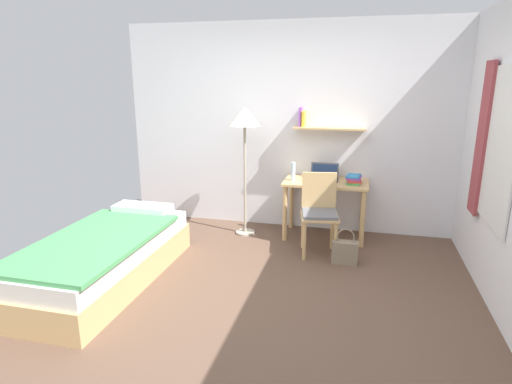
% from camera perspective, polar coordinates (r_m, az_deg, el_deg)
% --- Properties ---
extents(ground_plane, '(5.28, 5.28, 0.00)m').
position_cam_1_polar(ground_plane, '(3.95, -0.18, -14.01)').
color(ground_plane, brown).
extents(wall_back, '(4.40, 0.27, 2.60)m').
position_cam_1_polar(wall_back, '(5.47, 5.09, 8.52)').
color(wall_back, white).
rests_on(wall_back, ground_plane).
extents(bed, '(0.93, 2.05, 0.54)m').
position_cam_1_polar(bed, '(4.41, -19.65, -8.27)').
color(bed, tan).
rests_on(bed, ground_plane).
extents(desk, '(1.01, 0.57, 0.71)m').
position_cam_1_polar(desk, '(5.24, 9.31, 0.03)').
color(desk, tan).
rests_on(desk, ground_plane).
extents(desk_chair, '(0.47, 0.48, 0.90)m').
position_cam_1_polar(desk_chair, '(4.78, 8.48, -2.41)').
color(desk_chair, tan).
rests_on(desk_chair, ground_plane).
extents(standing_lamp, '(0.38, 0.38, 1.59)m').
position_cam_1_polar(standing_lamp, '(5.13, -1.54, 9.13)').
color(standing_lamp, '#B2A893').
rests_on(standing_lamp, ground_plane).
extents(laptop, '(0.35, 0.21, 0.20)m').
position_cam_1_polar(laptop, '(5.27, 9.14, 2.20)').
color(laptop, '#2D2D33').
rests_on(laptop, desk).
extents(water_bottle, '(0.06, 0.06, 0.23)m').
position_cam_1_polar(water_bottle, '(5.17, 5.00, 2.78)').
color(water_bottle, silver).
rests_on(water_bottle, desk).
extents(book_stack, '(0.19, 0.25, 0.11)m').
position_cam_1_polar(book_stack, '(5.13, 12.96, 1.67)').
color(book_stack, '#4CA856').
rests_on(book_stack, desk).
extents(handbag, '(0.27, 0.12, 0.39)m').
position_cam_1_polar(handbag, '(4.66, 11.84, -7.82)').
color(handbag, gray).
rests_on(handbag, ground_plane).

